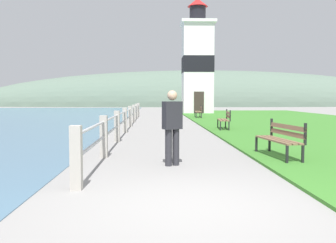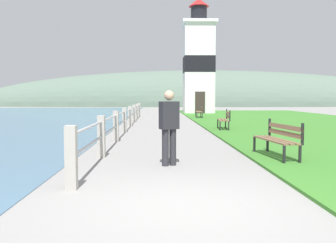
# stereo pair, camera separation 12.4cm
# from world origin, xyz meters

# --- Properties ---
(ground_plane) EXTENTS (160.00, 160.00, 0.00)m
(ground_plane) POSITION_xyz_m (0.00, 0.00, 0.00)
(ground_plane) COLOR gray
(grass_verge) EXTENTS (12.00, 42.31, 0.06)m
(grass_verge) POSITION_xyz_m (7.88, 14.10, 0.03)
(grass_verge) COLOR #387528
(grass_verge) RESTS_ON ground_plane
(seawall_railing) EXTENTS (0.18, 23.15, 1.05)m
(seawall_railing) POSITION_xyz_m (-1.78, 12.49, 0.60)
(seawall_railing) COLOR #A8A399
(seawall_railing) RESTS_ON ground_plane
(park_bench_near) EXTENTS (0.67, 1.87, 0.94)m
(park_bench_near) POSITION_xyz_m (2.59, 3.91, 0.54)
(park_bench_near) COLOR brown
(park_bench_near) RESTS_ON ground_plane
(park_bench_midway) EXTENTS (0.63, 1.69, 0.94)m
(park_bench_midway) POSITION_xyz_m (2.71, 11.87, 0.54)
(park_bench_midway) COLOR brown
(park_bench_midway) RESTS_ON ground_plane
(park_bench_far) EXTENTS (0.59, 1.95, 0.94)m
(park_bench_far) POSITION_xyz_m (2.69, 21.60, 0.54)
(park_bench_far) COLOR brown
(park_bench_far) RESTS_ON ground_plane
(lighthouse) EXTENTS (3.11, 3.11, 10.51)m
(lighthouse) POSITION_xyz_m (3.43, 29.57, 4.65)
(lighthouse) COLOR white
(lighthouse) RESTS_ON ground_plane
(person_strolling) EXTENTS (0.46, 0.37, 1.66)m
(person_strolling) POSITION_xyz_m (-0.12, 3.11, 0.90)
(person_strolling) COLOR #28282D
(person_strolling) RESTS_ON ground_plane
(distant_hillside) EXTENTS (80.00, 16.00, 12.00)m
(distant_hillside) POSITION_xyz_m (8.00, 58.21, 0.00)
(distant_hillside) COLOR #566B5B
(distant_hillside) RESTS_ON ground_plane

